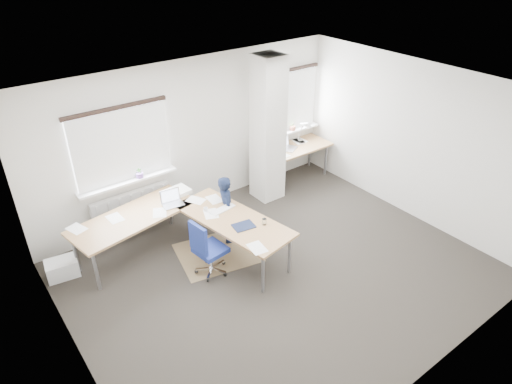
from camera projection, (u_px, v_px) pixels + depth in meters
ground at (279, 271)px, 7.10m from camera, size 6.00×6.00×0.00m
room_shell at (272, 157)px, 6.62m from camera, size 6.04×5.04×2.82m
floor_mat at (218, 253)px, 7.50m from camera, size 1.45×1.30×0.01m
white_crate at (62, 268)px, 6.95m from camera, size 0.50×0.39×0.28m
desk_main at (185, 218)px, 7.15m from camera, size 2.82×2.63×0.96m
desk_side at (298, 148)px, 9.40m from camera, size 1.40×0.71×1.22m
task_chair at (209, 259)px, 6.93m from camera, size 0.53×0.53×0.97m
person at (227, 209)px, 7.54m from camera, size 0.42×0.51×1.20m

